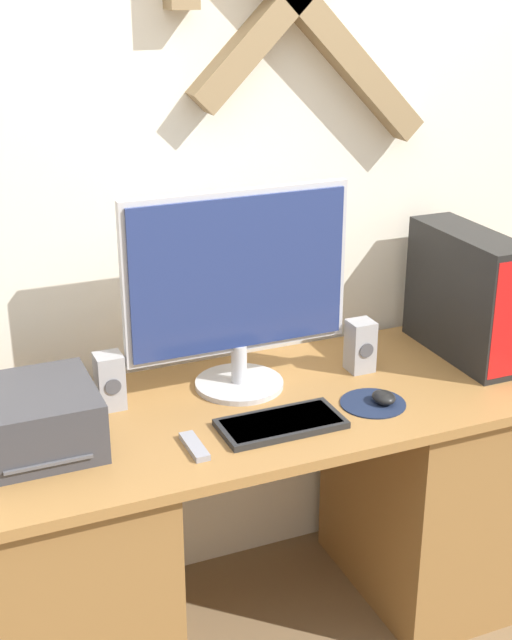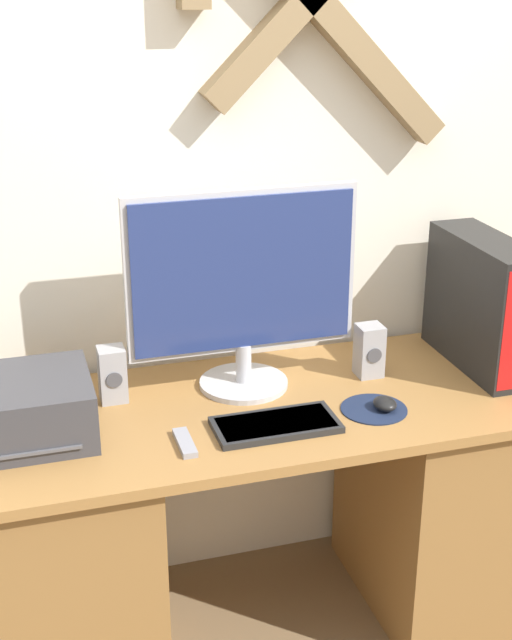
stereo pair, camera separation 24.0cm
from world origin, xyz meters
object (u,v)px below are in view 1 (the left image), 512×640
at_px(monitor, 238,283).
at_px(computer_tower, 467,295).
at_px(speaker_left, 110,381).
at_px(remote_control, 194,446).
at_px(keyboard, 281,423).
at_px(speaker_right, 360,346).
at_px(printer, 36,419).
at_px(mouse, 384,397).

relative_size(monitor, computer_tower, 1.46).
bearing_deg(speaker_left, remote_control, -66.20).
bearing_deg(keyboard, remote_control, -175.17).
relative_size(speaker_left, speaker_right, 1.00).
height_order(printer, remote_control, printer).
relative_size(speaker_right, remote_control, 1.14).
bearing_deg(mouse, computer_tower, 26.76).
relative_size(monitor, speaker_left, 4.17).
bearing_deg(keyboard, printer, 166.64).
distance_m(keyboard, printer, 0.64).
distance_m(monitor, printer, 0.66).
bearing_deg(computer_tower, speaker_right, 176.56).
bearing_deg(speaker_right, keyboard, -147.58).
height_order(computer_tower, remote_control, computer_tower).
bearing_deg(speaker_right, mouse, -102.11).
distance_m(computer_tower, remote_control, 1.02).
xyz_separation_m(speaker_left, remote_control, (0.14, -0.31, -0.07)).
height_order(monitor, mouse, monitor).
distance_m(monitor, speaker_right, 0.45).
xyz_separation_m(keyboard, printer, (-0.62, 0.15, 0.07)).
bearing_deg(computer_tower, remote_control, -166.55).
height_order(monitor, computer_tower, monitor).
relative_size(computer_tower, remote_control, 3.26).
bearing_deg(speaker_right, computer_tower, -3.44).
distance_m(mouse, remote_control, 0.57).
bearing_deg(mouse, speaker_right, 77.89).
xyz_separation_m(monitor, printer, (-0.60, -0.13, -0.24)).
distance_m(keyboard, speaker_right, 0.44).
distance_m(monitor, computer_tower, 0.75).
bearing_deg(speaker_left, monitor, -2.40).
bearing_deg(computer_tower, printer, -177.19).
xyz_separation_m(computer_tower, remote_control, (-0.97, -0.23, -0.19)).
bearing_deg(speaker_right, monitor, 174.02).
height_order(keyboard, printer, printer).
xyz_separation_m(speaker_left, speaker_right, (0.76, -0.06, 0.00)).
distance_m(keyboard, remote_control, 0.25).
bearing_deg(printer, mouse, -8.40).
bearing_deg(printer, monitor, 11.84).
bearing_deg(speaker_left, speaker_right, -4.20).
distance_m(keyboard, computer_tower, 0.78).
distance_m(monitor, speaker_left, 0.45).
bearing_deg(remote_control, speaker_left, 113.80).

